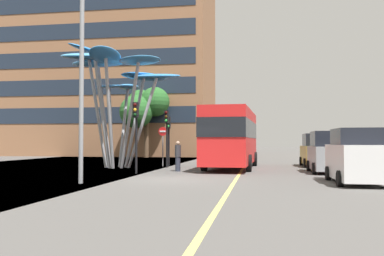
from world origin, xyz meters
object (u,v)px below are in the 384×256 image
at_px(traffic_light_kerb_far, 167,126).
at_px(car_parked_mid, 328,153).
at_px(street_lamp, 89,49).
at_px(traffic_light_island_mid, 169,130).
at_px(leaf_sculpture, 114,74).
at_px(car_parked_far, 316,151).
at_px(no_entry_sign, 163,140).
at_px(traffic_light_kerb_near, 136,122).
at_px(pedestrian, 178,156).
at_px(car_parked_near, 356,157).
at_px(red_bus, 232,135).

relative_size(traffic_light_kerb_far, car_parked_mid, 0.91).
bearing_deg(street_lamp, traffic_light_island_mid, 87.39).
bearing_deg(leaf_sculpture, car_parked_far, 15.24).
height_order(car_parked_far, no_entry_sign, no_entry_sign).
bearing_deg(traffic_light_kerb_far, traffic_light_kerb_near, -95.14).
relative_size(traffic_light_kerb_far, pedestrian, 2.16).
xyz_separation_m(leaf_sculpture, traffic_light_kerb_near, (2.83, -4.56, -3.35)).
bearing_deg(pedestrian, street_lamp, -106.76).
bearing_deg(pedestrian, car_parked_far, 35.72).
bearing_deg(traffic_light_kerb_far, car_parked_near, -42.11).
relative_size(traffic_light_kerb_near, traffic_light_island_mid, 1.10).
relative_size(car_parked_near, no_entry_sign, 1.60).
relative_size(traffic_light_island_mid, car_parked_near, 0.79).
height_order(traffic_light_island_mid, car_parked_near, traffic_light_island_mid).
xyz_separation_m(traffic_light_kerb_far, car_parked_mid, (9.54, -2.91, -1.63)).
bearing_deg(car_parked_far, traffic_light_kerb_near, -141.43).
distance_m(traffic_light_kerb_far, pedestrian, 3.85).
bearing_deg(traffic_light_kerb_near, street_lamp, -94.26).
bearing_deg(street_lamp, traffic_light_kerb_far, 85.30).
relative_size(red_bus, traffic_light_kerb_near, 2.67).
height_order(leaf_sculpture, car_parked_near, leaf_sculpture).
distance_m(red_bus, car_parked_mid, 6.16).
bearing_deg(car_parked_mid, car_parked_near, -88.42).
xyz_separation_m(leaf_sculpture, pedestrian, (4.66, -2.45, -5.19)).
xyz_separation_m(leaf_sculpture, no_entry_sign, (2.69, 2.24, -4.27)).
bearing_deg(leaf_sculpture, no_entry_sign, 39.82).
bearing_deg(traffic_light_kerb_near, car_parked_mid, 13.04).
bearing_deg(traffic_light_kerb_far, car_parked_mid, -16.96).
bearing_deg(traffic_light_island_mid, street_lamp, -92.61).
xyz_separation_m(pedestrian, no_entry_sign, (-1.97, 4.69, 0.92)).
bearing_deg(street_lamp, traffic_light_kerb_near, 85.74).
bearing_deg(no_entry_sign, pedestrian, -67.18).
xyz_separation_m(car_parked_near, pedestrian, (-8.35, 5.65, -0.18)).
relative_size(traffic_light_kerb_near, car_parked_near, 0.87).
bearing_deg(street_lamp, leaf_sculpture, 103.98).
bearing_deg(street_lamp, no_entry_sign, 88.84).
bearing_deg(pedestrian, car_parked_near, -34.09).
height_order(leaf_sculpture, traffic_light_kerb_near, leaf_sculpture).
height_order(traffic_light_kerb_near, car_parked_far, traffic_light_kerb_near).
xyz_separation_m(traffic_light_island_mid, car_parked_near, (10.00, -10.69, -1.42)).
xyz_separation_m(leaf_sculpture, traffic_light_island_mid, (3.01, 2.59, -3.58)).
relative_size(leaf_sculpture, car_parked_near, 1.87).
relative_size(leaf_sculpture, traffic_light_island_mid, 2.36).
xyz_separation_m(leaf_sculpture, traffic_light_kerb_far, (3.30, 0.67, -3.38)).
height_order(car_parked_far, street_lamp, street_lamp).
distance_m(traffic_light_kerb_near, car_parked_near, 10.90).
xyz_separation_m(red_bus, no_entry_sign, (-4.80, 1.63, -0.31)).
height_order(leaf_sculpture, traffic_light_island_mid, leaf_sculpture).
xyz_separation_m(traffic_light_kerb_far, car_parked_near, (9.70, -8.77, -1.62)).
relative_size(traffic_light_kerb_far, no_entry_sign, 1.37).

